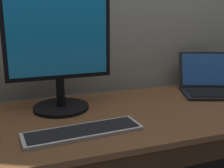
{
  "coord_description": "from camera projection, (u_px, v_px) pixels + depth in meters",
  "views": [
    {
      "loc": [
        -0.55,
        -1.15,
        1.18
      ],
      "look_at": [
        -0.14,
        0.0,
        0.86
      ],
      "focal_mm": 46.26,
      "sensor_mm": 36.0,
      "label": 1
    }
  ],
  "objects": [
    {
      "name": "desk",
      "position": [
        140.0,
        152.0,
        1.38
      ],
      "size": [
        1.81,
        0.68,
        0.72
      ],
      "color": "brown",
      "rests_on": "ground"
    },
    {
      "name": "laptop_black",
      "position": [
        213.0,
        84.0,
        1.62
      ],
      "size": [
        0.44,
        0.41,
        0.21
      ],
      "color": "black",
      "rests_on": "desk"
    },
    {
      "name": "external_monitor",
      "position": [
        59.0,
        51.0,
        1.28
      ],
      "size": [
        0.47,
        0.26,
        0.54
      ],
      "color": "black",
      "rests_on": "desk"
    },
    {
      "name": "wired_keyboard",
      "position": [
        83.0,
        131.0,
        1.09
      ],
      "size": [
        0.46,
        0.16,
        0.02
      ],
      "color": "#BCBCC1",
      "rests_on": "desk"
    }
  ]
}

